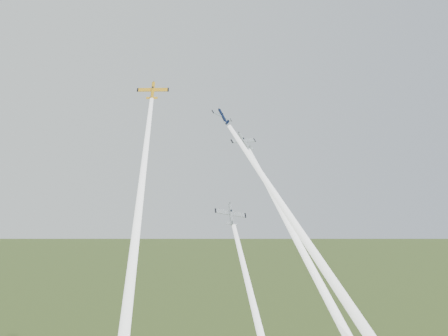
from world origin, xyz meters
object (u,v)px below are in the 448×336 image
Objects in this scene: plane_silver_low at (231,214)px; plane_yellow at (153,91)px; plane_navy at (223,117)px; plane_silver_right at (244,142)px.

plane_yellow is at bearing 143.08° from plane_silver_low.
plane_navy is 0.88× the size of plane_silver_right.
plane_yellow is 1.07× the size of plane_silver_right.
plane_navy reaches higher than plane_silver_low.
plane_yellow is at bearing 126.56° from plane_navy.
plane_silver_right is (8.53, 6.94, -5.19)m from plane_navy.
plane_silver_right is at bearing 14.53° from plane_navy.
plane_silver_low is at bearing -137.26° from plane_silver_right.
plane_navy is (15.24, -8.39, -6.71)m from plane_yellow.
plane_navy is 12.16m from plane_silver_right.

